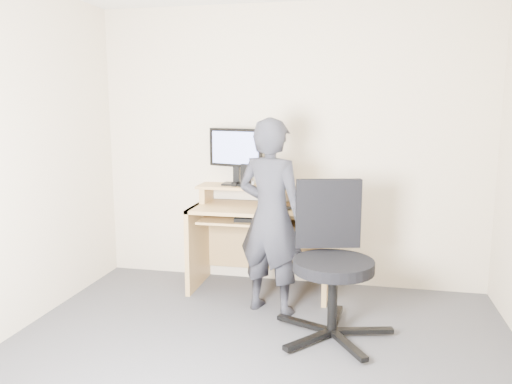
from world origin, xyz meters
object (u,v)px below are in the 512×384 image
at_px(desk, 263,228).
at_px(person, 271,217).
at_px(office_chair, 331,254).
at_px(monitor, 235,151).

bearing_deg(desk, person, -72.10).
distance_m(office_chair, person, 0.60).
bearing_deg(office_chair, person, 135.46).
bearing_deg(monitor, office_chair, -25.87).
relative_size(monitor, person, 0.34).
relative_size(desk, person, 0.78).
bearing_deg(desk, monitor, 162.45).
height_order(desk, person, person).
bearing_deg(monitor, desk, 0.69).
height_order(office_chair, person, person).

